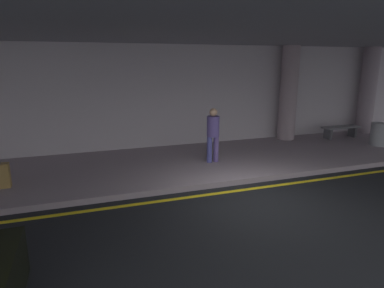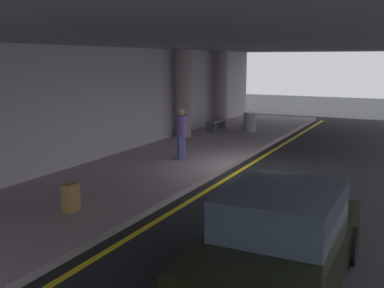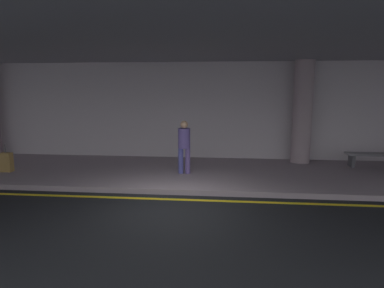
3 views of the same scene
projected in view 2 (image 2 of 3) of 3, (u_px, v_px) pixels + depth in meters
ground_plane at (261, 172)px, 14.04m from camera, size 60.00×60.00×0.00m
sidewalk at (172, 160)px, 15.38m from camera, size 26.00×4.20×0.15m
lane_stripe_yellow at (241, 170)px, 14.32m from camera, size 26.00×0.14×0.01m
support_column_left_mid at (183, 94)px, 19.28m from camera, size 0.68×0.68×3.65m
support_column_center at (220, 88)px, 22.80m from camera, size 0.68×0.68×3.65m
ceiling_overhang at (185, 41)px, 14.46m from camera, size 28.00×13.20×0.30m
terminal_back_wall at (115, 103)px, 16.03m from camera, size 26.00×0.30×3.80m
car_black at (280, 241)px, 6.89m from camera, size 4.10×1.92×1.50m
traveler_with_luggage at (181, 130)px, 15.01m from camera, size 0.38×0.38×1.68m
suitcase_upright_primary at (71, 198)px, 9.91m from camera, size 0.36×0.22×0.90m
suitcase_upright_secondary at (251, 122)px, 21.68m from camera, size 0.36×0.22×0.90m
bench_metal at (217, 123)px, 21.26m from camera, size 1.60×0.50×0.48m
trash_bin_steel at (250, 122)px, 20.96m from camera, size 0.56×0.56×0.85m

